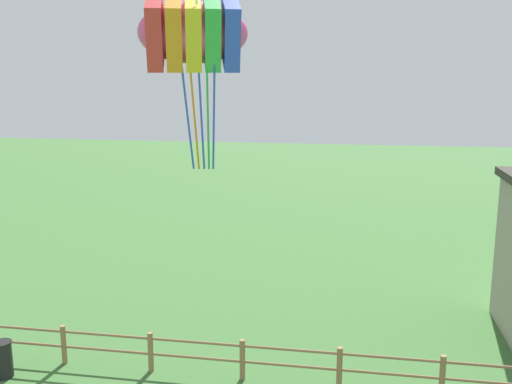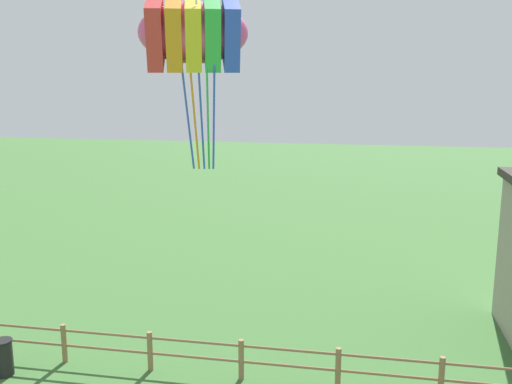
% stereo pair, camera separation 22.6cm
% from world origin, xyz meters
% --- Properties ---
extents(wooden_fence, '(19.35, 0.14, 1.06)m').
position_xyz_m(wooden_fence, '(-0.00, 7.20, 0.61)').
color(wooden_fence, olive).
rests_on(wooden_fence, ground_plane).
extents(trash_bin, '(0.49, 0.49, 0.94)m').
position_xyz_m(trash_bin, '(-5.97, 6.29, 0.48)').
color(trash_bin, black).
rests_on(trash_bin, ground_plane).
extents(kite_rainbow_parafoil, '(3.32, 2.75, 4.60)m').
position_xyz_m(kite_rainbow_parafoil, '(-1.65, 9.16, 8.58)').
color(kite_rainbow_parafoil, '#E54C8C').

